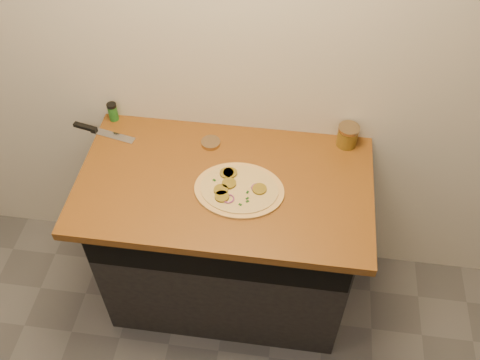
# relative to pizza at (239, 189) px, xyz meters

# --- Properties ---
(cabinet) EXTENTS (1.10, 0.60, 0.86)m
(cabinet) POSITION_rel_pizza_xyz_m (-0.06, 0.08, -0.48)
(cabinet) COLOR black
(cabinet) RESTS_ON ground
(countertop) EXTENTS (1.20, 0.70, 0.04)m
(countertop) POSITION_rel_pizza_xyz_m (-0.06, 0.05, -0.03)
(countertop) COLOR brown
(countertop) RESTS_ON cabinet
(pizza) EXTENTS (0.37, 0.37, 0.02)m
(pizza) POSITION_rel_pizza_xyz_m (0.00, 0.00, 0.00)
(pizza) COLOR tan
(pizza) RESTS_ON countertop
(chefs_knife) EXTENTS (0.30, 0.10, 0.02)m
(chefs_knife) POSITION_rel_pizza_xyz_m (-0.66, 0.25, -0.00)
(chefs_knife) COLOR #B7BAC1
(chefs_knife) RESTS_ON countertop
(mason_jar_lid) EXTENTS (0.11, 0.11, 0.02)m
(mason_jar_lid) POSITION_rel_pizza_xyz_m (-0.15, 0.24, 0.00)
(mason_jar_lid) COLOR #9E835C
(mason_jar_lid) RESTS_ON countertop
(salsa_jar) EXTENTS (0.09, 0.09, 0.10)m
(salsa_jar) POSITION_rel_pizza_xyz_m (0.42, 0.32, 0.04)
(salsa_jar) COLOR #99290F
(salsa_jar) RESTS_ON countertop
(spice_shaker) EXTENTS (0.04, 0.04, 0.09)m
(spice_shaker) POSITION_rel_pizza_xyz_m (-0.61, 0.35, 0.04)
(spice_shaker) COLOR #1E5F1F
(spice_shaker) RESTS_ON countertop
(flour_spill) EXTENTS (0.16, 0.16, 0.00)m
(flour_spill) POSITION_rel_pizza_xyz_m (0.09, -0.03, -0.01)
(flour_spill) COLOR white
(flour_spill) RESTS_ON countertop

